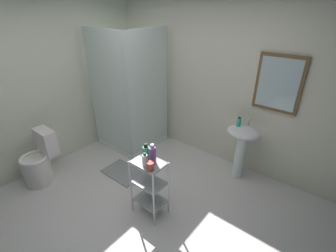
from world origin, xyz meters
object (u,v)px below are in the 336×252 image
(hand_soap_bottle, at_px, (239,122))
(lotion_bottle_white, at_px, (145,160))
(bath_mat, at_px, (123,172))
(conditioner_bottle_purple, at_px, (153,155))
(shower_stall, at_px, (132,121))
(body_wash_bottle_green, at_px, (146,153))
(storage_cart, at_px, (150,184))
(pedestal_sink, at_px, (242,143))
(rinse_cup, at_px, (150,166))
(toilet, at_px, (39,162))

(hand_soap_bottle, bearing_deg, lotion_bottle_white, -107.31)
(bath_mat, bearing_deg, conditioner_bottle_purple, -17.02)
(shower_stall, distance_m, body_wash_bottle_green, 1.63)
(storage_cart, distance_m, lotion_bottle_white, 0.39)
(hand_soap_bottle, relative_size, bath_mat, 0.23)
(shower_stall, height_order, pedestal_sink, shower_stall)
(conditioner_bottle_purple, bearing_deg, rinse_cup, -60.52)
(hand_soap_bottle, height_order, rinse_cup, hand_soap_bottle)
(shower_stall, bearing_deg, storage_cart, -36.28)
(bath_mat, bearing_deg, rinse_cup, -21.70)
(body_wash_bottle_green, relative_size, bath_mat, 0.35)
(lotion_bottle_white, height_order, rinse_cup, lotion_bottle_white)
(lotion_bottle_white, distance_m, bath_mat, 1.23)
(pedestal_sink, height_order, rinse_cup, rinse_cup)
(hand_soap_bottle, bearing_deg, bath_mat, -141.58)
(storage_cart, bearing_deg, lotion_bottle_white, -74.34)
(rinse_cup, relative_size, bath_mat, 0.16)
(shower_stall, relative_size, body_wash_bottle_green, 9.58)
(lotion_bottle_white, bearing_deg, rinse_cup, -7.20)
(pedestal_sink, xyz_separation_m, lotion_bottle_white, (-0.53, -1.38, 0.24))
(toilet, distance_m, hand_soap_bottle, 2.83)
(bath_mat, bearing_deg, toilet, -133.00)
(pedestal_sink, distance_m, rinse_cup, 1.47)
(pedestal_sink, height_order, bath_mat, pedestal_sink)
(shower_stall, height_order, conditioner_bottle_purple, shower_stall)
(lotion_bottle_white, xyz_separation_m, rinse_cup, (0.08, -0.01, -0.03))
(hand_soap_bottle, xyz_separation_m, rinse_cup, (-0.35, -1.40, -0.08))
(bath_mat, bearing_deg, lotion_bottle_white, -23.02)
(body_wash_bottle_green, relative_size, rinse_cup, 2.22)
(shower_stall, relative_size, pedestal_sink, 2.47)
(storage_cart, xyz_separation_m, hand_soap_bottle, (0.45, 1.31, 0.43))
(toilet, bearing_deg, rinse_cup, 14.84)
(toilet, bearing_deg, bath_mat, 47.00)
(lotion_bottle_white, xyz_separation_m, bath_mat, (-0.86, 0.36, -0.81))
(pedestal_sink, relative_size, storage_cart, 1.09)
(storage_cart, bearing_deg, rinse_cup, -38.81)
(shower_stall, bearing_deg, hand_soap_bottle, 11.00)
(lotion_bottle_white, bearing_deg, conditioner_bottle_purple, 74.73)
(toilet, relative_size, hand_soap_bottle, 5.58)
(conditioner_bottle_purple, xyz_separation_m, rinse_cup, (0.06, -0.10, -0.06))
(lotion_bottle_white, bearing_deg, bath_mat, 156.98)
(body_wash_bottle_green, distance_m, bath_mat, 1.17)
(toilet, distance_m, bath_mat, 1.18)
(shower_stall, height_order, lotion_bottle_white, shower_stall)
(shower_stall, bearing_deg, bath_mat, -54.56)
(shower_stall, height_order, rinse_cup, shower_stall)
(shower_stall, xyz_separation_m, body_wash_bottle_green, (1.27, -0.95, 0.37))
(storage_cart, relative_size, conditioner_bottle_purple, 3.09)
(hand_soap_bottle, height_order, conditioner_bottle_purple, conditioner_bottle_purple)
(pedestal_sink, xyz_separation_m, hand_soap_bottle, (-0.09, 0.01, 0.29))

